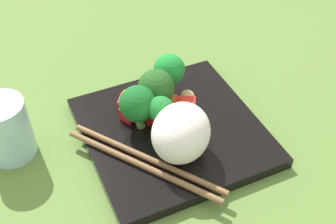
{
  "coord_description": "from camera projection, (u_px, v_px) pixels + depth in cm",
  "views": [
    {
      "loc": [
        41.93,
        -18.19,
        47.75
      ],
      "look_at": [
        -1.39,
        -0.1,
        3.76
      ],
      "focal_mm": 46.59,
      "sensor_mm": 36.0,
      "label": 1
    }
  ],
  "objects": [
    {
      "name": "chicken_piece_0",
      "position": [
        158.0,
        91.0,
        0.69
      ],
      "size": [
        5.31,
        5.28,
        2.92
      ],
      "primitive_type": "ellipsoid",
      "rotation": [
        0.0,
        0.0,
        2.42
      ],
      "color": "tan",
      "rests_on": "square_plate"
    },
    {
      "name": "drinking_glass",
      "position": [
        6.0,
        129.0,
        0.61
      ],
      "size": [
        6.88,
        6.88,
        9.19
      ],
      "primitive_type": "cylinder",
      "color": "#ACD9DC",
      "rests_on": "ground_plane"
    },
    {
      "name": "pepper_chunk_0",
      "position": [
        128.0,
        114.0,
        0.65
      ],
      "size": [
        2.68,
        2.49,
        2.06
      ],
      "primitive_type": "cube",
      "rotation": [
        0.0,
        0.0,
        0.54
      ],
      "color": "red",
      "rests_on": "square_plate"
    },
    {
      "name": "pepper_chunk_3",
      "position": [
        148.0,
        115.0,
        0.66
      ],
      "size": [
        3.36,
        3.17,
        1.37
      ],
      "primitive_type": "cube",
      "rotation": [
        0.0,
        0.0,
        3.52
      ],
      "color": "red",
      "rests_on": "square_plate"
    },
    {
      "name": "broccoli_floret_0",
      "position": [
        156.0,
        88.0,
        0.65
      ],
      "size": [
        5.54,
        5.54,
        7.29
      ],
      "color": "#72A142",
      "rests_on": "square_plate"
    },
    {
      "name": "carrot_slice_5",
      "position": [
        172.0,
        101.0,
        0.68
      ],
      "size": [
        3.71,
        3.71,
        0.8
      ],
      "primitive_type": "cylinder",
      "rotation": [
        0.0,
        0.0,
        5.79
      ],
      "color": "orange",
      "rests_on": "square_plate"
    },
    {
      "name": "chicken_piece_1",
      "position": [
        188.0,
        96.0,
        0.69
      ],
      "size": [
        2.8,
        2.53,
        1.43
      ],
      "primitive_type": "ellipsoid",
      "rotation": [
        0.0,
        0.0,
        2.99
      ],
      "color": "tan",
      "rests_on": "square_plate"
    },
    {
      "name": "square_plate",
      "position": [
        172.0,
        132.0,
        0.65
      ],
      "size": [
        26.14,
        26.14,
        1.76
      ],
      "primitive_type": "cube",
      "rotation": [
        0.0,
        0.0,
        0.03
      ],
      "color": "black",
      "rests_on": "ground_plane"
    },
    {
      "name": "chopstick_pair",
      "position": [
        145.0,
        162.0,
        0.59
      ],
      "size": [
        20.6,
        16.59,
        0.85
      ],
      "rotation": [
        0.0,
        0.0,
        6.94
      ],
      "color": "brown",
      "rests_on": "square_plate"
    },
    {
      "name": "carrot_slice_0",
      "position": [
        172.0,
        118.0,
        0.66
      ],
      "size": [
        2.89,
        2.89,
        0.47
      ],
      "primitive_type": "cylinder",
      "rotation": [
        0.0,
        0.0,
        4.96
      ],
      "color": "orange",
      "rests_on": "square_plate"
    },
    {
      "name": "ground_plane",
      "position": [
        172.0,
        140.0,
        0.67
      ],
      "size": [
        110.0,
        110.0,
        2.0
      ],
      "primitive_type": "cube",
      "color": "#5A7D36"
    },
    {
      "name": "pepper_chunk_2",
      "position": [
        128.0,
        103.0,
        0.68
      ],
      "size": [
        3.63,
        3.8,
        1.52
      ],
      "primitive_type": "cube",
      "rotation": [
        0.0,
        0.0,
        4.13
      ],
      "color": "red",
      "rests_on": "square_plate"
    },
    {
      "name": "pepper_chunk_1",
      "position": [
        186.0,
        107.0,
        0.67
      ],
      "size": [
        4.2,
        4.06,
        1.85
      ],
      "primitive_type": "cube",
      "rotation": [
        0.0,
        0.0,
        4.28
      ],
      "color": "red",
      "rests_on": "square_plate"
    },
    {
      "name": "rice_mound",
      "position": [
        181.0,
        133.0,
        0.58
      ],
      "size": [
        11.8,
        11.83,
        8.14
      ],
      "primitive_type": "ellipsoid",
      "rotation": [
        0.0,
        0.0,
        2.33
      ],
      "color": "white",
      "rests_on": "square_plate"
    },
    {
      "name": "broccoli_floret_3",
      "position": [
        161.0,
        111.0,
        0.61
      ],
      "size": [
        3.8,
        3.8,
        6.28
      ],
      "color": "#679F44",
      "rests_on": "square_plate"
    },
    {
      "name": "carrot_slice_1",
      "position": [
        184.0,
        123.0,
        0.65
      ],
      "size": [
        3.47,
        3.47,
        0.69
      ],
      "primitive_type": "cylinder",
      "rotation": [
        0.0,
        0.0,
        2.02
      ],
      "color": "orange",
      "rests_on": "square_plate"
    },
    {
      "name": "carrot_slice_3",
      "position": [
        149.0,
        90.0,
        0.71
      ],
      "size": [
        3.51,
        3.51,
        0.64
      ],
      "primitive_type": "cylinder",
      "rotation": [
        0.0,
        0.0,
        2.24
      ],
      "color": "gold",
      "rests_on": "square_plate"
    },
    {
      "name": "broccoli_floret_2",
      "position": [
        138.0,
        104.0,
        0.62
      ],
      "size": [
        5.37,
        5.37,
        7.16
      ],
      "color": "#539042",
      "rests_on": "square_plate"
    },
    {
      "name": "carrot_slice_4",
      "position": [
        130.0,
        95.0,
        0.7
      ],
      "size": [
        3.59,
        3.59,
        0.67
      ],
      "primitive_type": "cylinder",
      "rotation": [
        0.0,
        0.0,
        5.72
      ],
      "color": "orange",
      "rests_on": "square_plate"
    },
    {
      "name": "carrot_slice_2",
      "position": [
        143.0,
        105.0,
        0.68
      ],
      "size": [
        3.38,
        3.38,
        0.66
      ],
      "primitive_type": "cylinder",
      "rotation": [
        0.0,
        0.0,
        6.01
      ],
      "color": "orange",
      "rests_on": "square_plate"
    },
    {
      "name": "broccoli_floret_1",
      "position": [
        169.0,
        70.0,
        0.67
      ],
      "size": [
        4.9,
        4.9,
        7.33
      ],
      "color": "#71A850",
      "rests_on": "square_plate"
    }
  ]
}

